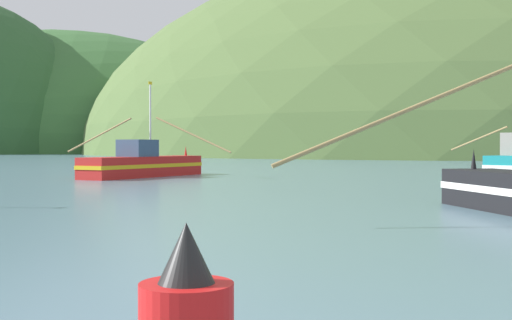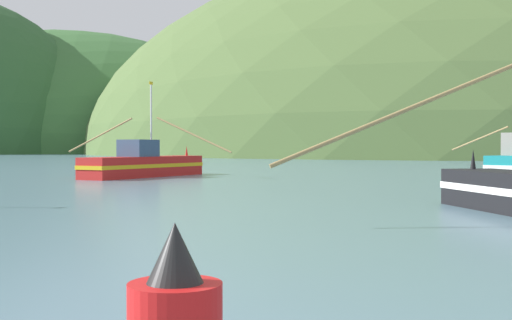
{
  "view_description": "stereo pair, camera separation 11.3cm",
  "coord_description": "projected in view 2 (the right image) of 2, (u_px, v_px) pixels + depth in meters",
  "views": [
    {
      "loc": [
        3.08,
        3.17,
        2.08
      ],
      "look_at": [
        -4.43,
        34.23,
        1.4
      ],
      "focal_mm": 47.74,
      "sensor_mm": 36.0,
      "label": 1
    },
    {
      "loc": [
        3.19,
        3.2,
        2.08
      ],
      "look_at": [
        -4.43,
        34.23,
        1.4
      ],
      "focal_mm": 47.74,
      "sensor_mm": 36.0,
      "label": 2
    }
  ],
  "objects": [
    {
      "name": "fishing_boat_red",
      "position": [
        144.0,
        164.0,
        45.15
      ],
      "size": [
        13.11,
        10.92,
        6.39
      ],
      "rotation": [
        0.0,
        0.0,
        1.31
      ],
      "color": "red",
      "rests_on": "ground"
    },
    {
      "name": "hill_far_center",
      "position": [
        496.0,
        154.0,
        168.54
      ],
      "size": [
        207.4,
        165.92,
        100.84
      ],
      "primitive_type": "ellipsoid",
      "color": "#516B38",
      "rests_on": "ground"
    },
    {
      "name": "hill_far_right",
      "position": [
        61.0,
        152.0,
        215.46
      ],
      "size": [
        135.64,
        108.51,
        75.26
      ],
      "primitive_type": "ellipsoid",
      "color": "#386633",
      "rests_on": "ground"
    }
  ]
}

